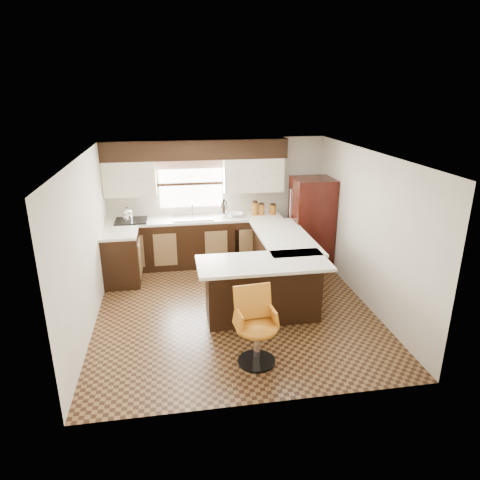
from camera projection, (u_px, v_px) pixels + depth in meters
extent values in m
plane|color=#49301A|center=(234.00, 308.00, 6.75)|extent=(4.40, 4.40, 0.00)
plane|color=silver|center=(233.00, 155.00, 5.95)|extent=(4.40, 4.40, 0.00)
plane|color=beige|center=(217.00, 200.00, 8.40)|extent=(4.40, 0.00, 4.40)
plane|color=beige|center=(266.00, 306.00, 4.31)|extent=(4.40, 0.00, 4.40)
plane|color=beige|center=(87.00, 244.00, 6.03)|extent=(0.00, 4.40, 4.40)
plane|color=beige|center=(367.00, 229.00, 6.67)|extent=(0.00, 4.40, 4.40)
cube|color=black|center=(197.00, 242.00, 8.30)|extent=(3.30, 0.60, 0.90)
cube|color=black|center=(122.00, 259.00, 7.49)|extent=(0.60, 0.70, 0.90)
cube|color=silver|center=(196.00, 219.00, 8.14)|extent=(3.30, 0.60, 0.04)
cube|color=silver|center=(119.00, 234.00, 7.33)|extent=(0.60, 0.70, 0.04)
cube|color=black|center=(196.00, 149.00, 7.83)|extent=(3.40, 0.35, 0.36)
cube|color=beige|center=(130.00, 178.00, 7.81)|extent=(0.94, 0.35, 0.64)
cube|color=beige|center=(253.00, 175.00, 8.17)|extent=(1.14, 0.35, 0.64)
cube|color=white|center=(191.00, 184.00, 8.19)|extent=(1.20, 0.02, 0.90)
cube|color=#D19B93|center=(190.00, 164.00, 8.02)|extent=(1.30, 0.06, 0.18)
cube|color=#B2B2B7|center=(193.00, 218.00, 8.10)|extent=(0.75, 0.45, 0.03)
cube|color=black|center=(250.00, 246.00, 8.19)|extent=(0.58, 0.03, 0.78)
cube|color=black|center=(131.00, 221.00, 7.93)|extent=(0.58, 0.50, 0.02)
cube|color=black|center=(280.00, 263.00, 7.32)|extent=(0.60, 1.95, 0.90)
cube|color=black|center=(263.00, 290.00, 6.33)|extent=(1.65, 0.60, 0.90)
cube|color=silver|center=(284.00, 237.00, 7.17)|extent=(0.84, 1.95, 0.04)
cube|color=silver|center=(263.00, 263.00, 6.09)|extent=(1.89, 0.84, 0.04)
cube|color=black|center=(311.00, 223.00, 8.12)|extent=(0.74, 0.71, 1.72)
cylinder|color=silver|center=(224.00, 209.00, 8.17)|extent=(0.14, 0.14, 0.31)
imported|color=white|center=(236.00, 215.00, 8.24)|extent=(0.29, 0.29, 0.06)
cylinder|color=#91581A|center=(255.00, 209.00, 8.29)|extent=(0.12, 0.12, 0.25)
cylinder|color=#91581A|center=(261.00, 210.00, 8.31)|extent=(0.12, 0.12, 0.21)
cylinder|color=#91581A|center=(273.00, 210.00, 8.35)|extent=(0.13, 0.13, 0.18)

